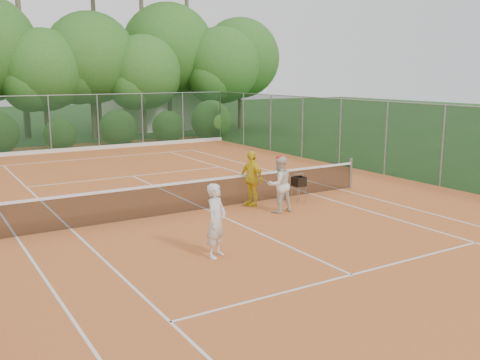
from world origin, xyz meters
name	(u,v)px	position (x,y,z in m)	size (l,w,h in m)	color
ground	(206,210)	(0.00, 0.00, 0.00)	(120.00, 120.00, 0.00)	#1D4017
clay_court	(206,210)	(0.00, 0.00, 0.01)	(18.00, 36.00, 0.02)	#CA682E
club_building	(162,109)	(9.00, 24.00, 1.50)	(8.00, 5.00, 3.00)	beige
tennis_net	(206,193)	(0.00, 0.00, 0.53)	(11.97, 0.10, 1.10)	gray
player_white	(216,221)	(-1.84, -3.93, 0.87)	(0.62, 0.41, 1.70)	silver
player_center_grp	(279,184)	(1.72, -1.42, 0.88)	(0.84, 0.66, 1.74)	silver
player_yellow	(251,178)	(1.46, -0.28, 0.89)	(1.02, 0.43, 1.75)	yellow
ball_hopper	(299,182)	(3.03, -0.69, 0.68)	(0.36, 0.36, 0.83)	gray
stray_ball_a	(53,168)	(-2.38, 9.90, 0.05)	(0.07, 0.07, 0.07)	#AEC72E
stray_ball_b	(121,159)	(1.00, 10.62, 0.05)	(0.07, 0.07, 0.07)	gold
stray_ball_c	(125,155)	(1.58, 11.76, 0.05)	(0.07, 0.07, 0.07)	#D0ED37
court_markings	(206,209)	(0.00, 0.00, 0.02)	(11.03, 23.83, 0.01)	white
fence_back	(75,123)	(0.00, 15.00, 1.52)	(18.07, 0.07, 3.00)	#19381E
fence_right	(443,146)	(9.00, -1.50, 1.52)	(0.07, 33.07, 3.00)	#19381E
tropical_treeline	(72,57)	(1.43, 20.22, 5.11)	(32.10, 8.49, 15.03)	brown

